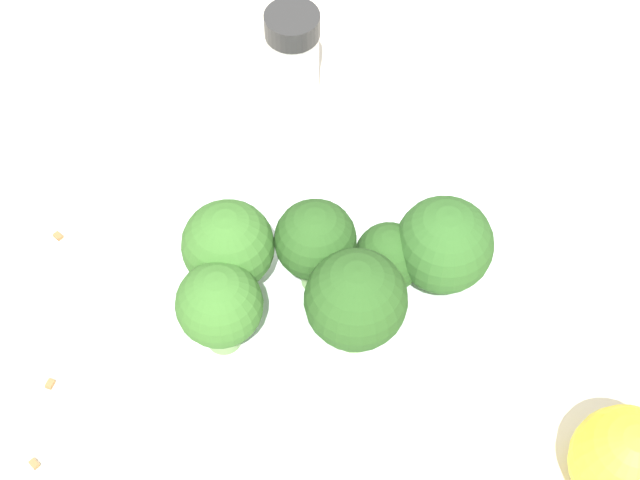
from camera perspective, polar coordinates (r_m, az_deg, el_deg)
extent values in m
plane|color=beige|center=(0.59, 0.00, -4.24)|extent=(3.00, 3.00, 0.00)
cylinder|color=silver|center=(0.57, 0.00, -3.04)|extent=(0.22, 0.22, 0.05)
cylinder|color=#7A9E5B|center=(0.52, -5.22, -4.61)|extent=(0.02, 0.02, 0.03)
sphere|color=#386B28|center=(0.51, -5.39, -3.45)|extent=(0.04, 0.04, 0.04)
cylinder|color=#7A9E5B|center=(0.54, 3.62, -1.81)|extent=(0.02, 0.02, 0.02)
sphere|color=#28511E|center=(0.53, 3.71, -0.90)|extent=(0.03, 0.03, 0.03)
cylinder|color=#84AD66|center=(0.52, 1.86, -4.45)|extent=(0.03, 0.03, 0.03)
sphere|color=#28511E|center=(0.50, 1.92, -3.21)|extent=(0.05, 0.05, 0.05)
cylinder|color=#84AD66|center=(0.54, -0.32, -1.32)|extent=(0.02, 0.02, 0.03)
sphere|color=#28511E|center=(0.52, -0.33, 0.04)|extent=(0.04, 0.04, 0.04)
cylinder|color=#84AD66|center=(0.54, 6.44, -1.47)|extent=(0.02, 0.02, 0.02)
sphere|color=#2D5B23|center=(0.53, 6.65, -0.25)|extent=(0.05, 0.05, 0.05)
cylinder|color=#8EB770|center=(0.54, -4.76, -1.64)|extent=(0.02, 0.02, 0.03)
sphere|color=#386B28|center=(0.52, -4.93, -0.30)|extent=(0.05, 0.05, 0.05)
cylinder|color=silver|center=(0.67, -1.43, 9.30)|extent=(0.03, 0.03, 0.05)
cylinder|color=#2D2D2D|center=(0.65, -1.50, 11.40)|extent=(0.03, 0.03, 0.02)
sphere|color=yellow|center=(0.55, 15.97, -11.28)|extent=(0.05, 0.05, 0.05)
cube|color=olive|center=(0.59, -14.23, -7.40)|extent=(0.01, 0.00, 0.01)
cube|color=olive|center=(0.57, -15.02, -11.41)|extent=(0.01, 0.01, 0.01)
cube|color=olive|center=(0.64, -13.82, 0.27)|extent=(0.00, 0.01, 0.01)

